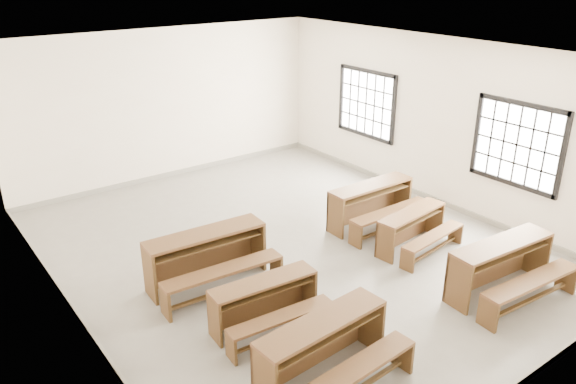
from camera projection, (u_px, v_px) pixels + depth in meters
room at (293, 122)px, 8.65m from camera, size 8.50×8.50×3.20m
desk_set_0 at (325, 347)px, 6.31m from camera, size 1.74×0.98×0.76m
desk_set_1 at (266, 300)px, 7.28m from camera, size 1.51×0.87×0.65m
desk_set_2 at (208, 254)px, 8.22m from camera, size 1.85×1.04×0.81m
desk_set_3 at (503, 264)px, 7.98m from camera, size 1.81×1.04×0.79m
desk_set_4 at (413, 227)px, 9.27m from camera, size 1.51×0.90×0.64m
desk_set_5 at (372, 202)px, 10.07m from camera, size 1.71×0.90×0.76m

